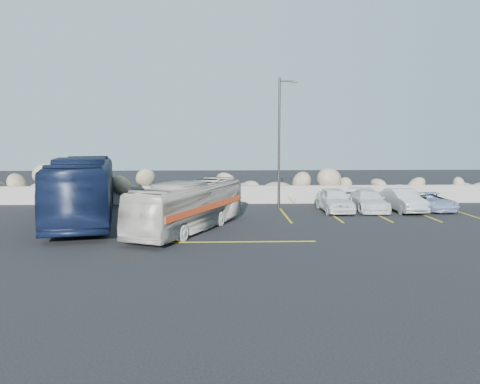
{
  "coord_description": "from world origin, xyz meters",
  "views": [
    {
      "loc": [
        -0.91,
        -19.19,
        4.36
      ],
      "look_at": [
        -0.09,
        4.0,
        1.69
      ],
      "focal_mm": 35.0,
      "sensor_mm": 36.0,
      "label": 1
    }
  ],
  "objects_px": {
    "tour_coach": "(83,189)",
    "car_c": "(368,201)",
    "vintage_bus": "(189,206)",
    "car_b": "(403,200)",
    "lamppost": "(280,139)",
    "car_d": "(433,201)",
    "car_a": "(335,200)"
  },
  "relations": [
    {
      "from": "car_b",
      "to": "car_d",
      "type": "bearing_deg",
      "value": 7.91
    },
    {
      "from": "car_c",
      "to": "vintage_bus",
      "type": "bearing_deg",
      "value": -148.96
    },
    {
      "from": "lamppost",
      "to": "car_b",
      "type": "bearing_deg",
      "value": -10.36
    },
    {
      "from": "lamppost",
      "to": "vintage_bus",
      "type": "height_order",
      "value": "lamppost"
    },
    {
      "from": "vintage_bus",
      "to": "car_c",
      "type": "xyz_separation_m",
      "value": [
        10.39,
        5.75,
        -0.56
      ]
    },
    {
      "from": "car_d",
      "to": "tour_coach",
      "type": "bearing_deg",
      "value": -174.71
    },
    {
      "from": "vintage_bus",
      "to": "lamppost",
      "type": "bearing_deg",
      "value": 76.85
    },
    {
      "from": "tour_coach",
      "to": "car_b",
      "type": "relative_size",
      "value": 2.96
    },
    {
      "from": "vintage_bus",
      "to": "car_b",
      "type": "relative_size",
      "value": 2.07
    },
    {
      "from": "car_a",
      "to": "car_b",
      "type": "xyz_separation_m",
      "value": [
        4.1,
        -0.08,
        -0.04
      ]
    },
    {
      "from": "vintage_bus",
      "to": "car_a",
      "type": "xyz_separation_m",
      "value": [
        8.27,
        5.5,
        -0.47
      ]
    },
    {
      "from": "car_a",
      "to": "car_d",
      "type": "bearing_deg",
      "value": 2.3
    },
    {
      "from": "lamppost",
      "to": "car_d",
      "type": "xyz_separation_m",
      "value": [
        9.27,
        -0.92,
        -3.76
      ]
    },
    {
      "from": "tour_coach",
      "to": "car_c",
      "type": "bearing_deg",
      "value": -2.37
    },
    {
      "from": "car_d",
      "to": "car_b",
      "type": "bearing_deg",
      "value": -171.38
    },
    {
      "from": "lamppost",
      "to": "car_a",
      "type": "bearing_deg",
      "value": -21.58
    },
    {
      "from": "lamppost",
      "to": "car_d",
      "type": "distance_m",
      "value": 10.04
    },
    {
      "from": "lamppost",
      "to": "vintage_bus",
      "type": "relative_size",
      "value": 0.95
    },
    {
      "from": "tour_coach",
      "to": "car_a",
      "type": "relative_size",
      "value": 2.89
    },
    {
      "from": "lamppost",
      "to": "car_a",
      "type": "height_order",
      "value": "lamppost"
    },
    {
      "from": "car_c",
      "to": "lamppost",
      "type": "bearing_deg",
      "value": 171.25
    },
    {
      "from": "car_c",
      "to": "car_d",
      "type": "xyz_separation_m",
      "value": [
        3.99,
        0.09,
        -0.08
      ]
    },
    {
      "from": "lamppost",
      "to": "tour_coach",
      "type": "distance_m",
      "value": 11.84
    },
    {
      "from": "lamppost",
      "to": "car_c",
      "type": "distance_m",
      "value": 6.51
    },
    {
      "from": "tour_coach",
      "to": "car_a",
      "type": "distance_m",
      "value": 14.33
    },
    {
      "from": "vintage_bus",
      "to": "car_a",
      "type": "height_order",
      "value": "vintage_bus"
    },
    {
      "from": "car_b",
      "to": "car_d",
      "type": "relative_size",
      "value": 1.05
    },
    {
      "from": "vintage_bus",
      "to": "car_c",
      "type": "distance_m",
      "value": 11.88
    },
    {
      "from": "tour_coach",
      "to": "car_d",
      "type": "bearing_deg",
      "value": -4.05
    },
    {
      "from": "vintage_bus",
      "to": "car_b",
      "type": "xyz_separation_m",
      "value": [
        12.37,
        5.43,
        -0.5
      ]
    },
    {
      "from": "tour_coach",
      "to": "vintage_bus",
      "type": "bearing_deg",
      "value": -39.04
    },
    {
      "from": "car_c",
      "to": "tour_coach",
      "type": "bearing_deg",
      "value": -167.99
    }
  ]
}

